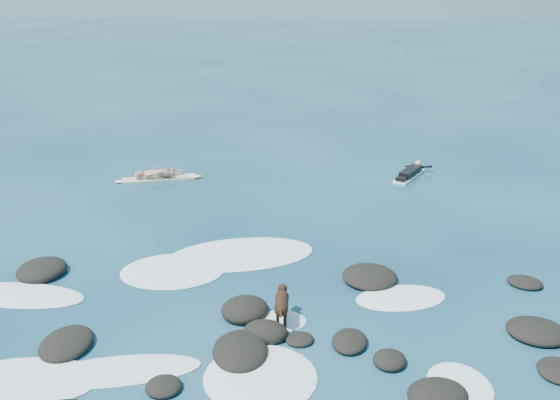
{
  "coord_description": "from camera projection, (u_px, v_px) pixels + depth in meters",
  "views": [
    {
      "loc": [
        1.52,
        -13.01,
        7.34
      ],
      "look_at": [
        0.66,
        4.0,
        0.9
      ],
      "focal_mm": 40.0,
      "sensor_mm": 36.0,
      "label": 1
    }
  ],
  "objects": [
    {
      "name": "ground",
      "position": [
        244.0,
        294.0,
        14.82
      ],
      "size": [
        160.0,
        160.0,
        0.0
      ],
      "primitive_type": "plane",
      "color": "#0A2642",
      "rests_on": "ground"
    },
    {
      "name": "reef_rocks",
      "position": [
        216.0,
        326.0,
        13.34
      ],
      "size": [
        14.84,
        7.06,
        0.45
      ],
      "color": "black",
      "rests_on": "ground"
    },
    {
      "name": "breaking_foam",
      "position": [
        199.0,
        305.0,
        14.32
      ],
      "size": [
        12.05,
        8.17,
        0.12
      ],
      "color": "white",
      "rests_on": "ground"
    },
    {
      "name": "standing_surfer_rig",
      "position": [
        158.0,
        162.0,
        22.42
      ],
      "size": [
        3.1,
        1.19,
        1.79
      ],
      "rotation": [
        0.0,
        0.0,
        0.26
      ],
      "color": "beige",
      "rests_on": "ground"
    },
    {
      "name": "paddling_surfer_rig",
      "position": [
        411.0,
        173.0,
        23.01
      ],
      "size": [
        1.64,
        2.27,
        0.42
      ],
      "rotation": [
        0.0,
        0.0,
        1.05
      ],
      "color": "white",
      "rests_on": "ground"
    },
    {
      "name": "dog",
      "position": [
        282.0,
        302.0,
        13.48
      ],
      "size": [
        0.31,
        1.2,
        0.76
      ],
      "rotation": [
        0.0,
        0.0,
        1.58
      ],
      "color": "black",
      "rests_on": "ground"
    }
  ]
}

